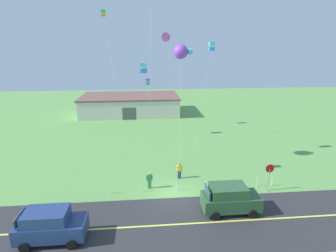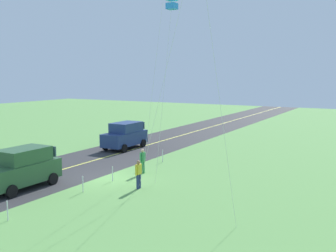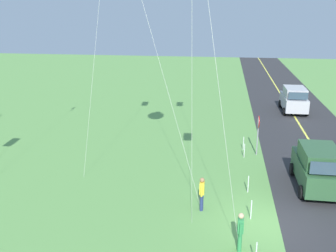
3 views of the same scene
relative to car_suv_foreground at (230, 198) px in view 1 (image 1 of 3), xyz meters
The scene contains 21 objects.
ground_plane 5.03m from the car_suv_foreground, 144.96° to the left, with size 120.00×120.00×0.10m, color #60994C.
asphalt_road 4.33m from the car_suv_foreground, 163.38° to the right, with size 120.00×7.00×0.00m, color #2D2D30.
road_centre_stripe 4.33m from the car_suv_foreground, 163.38° to the right, with size 120.00×0.16×0.00m, color #E5E04C.
car_suv_foreground is the anchor object (origin of this frame).
car_parked_west_near 12.83m from the car_suv_foreground, behind, with size 4.40×2.12×2.24m.
stop_sign 5.20m from the car_suv_foreground, 31.69° to the left, with size 0.76×0.08×2.56m.
person_adult_near 7.33m from the car_suv_foreground, 146.18° to the left, with size 0.58×0.22×1.60m.
person_adult_companion 6.53m from the car_suv_foreground, 118.77° to the left, with size 0.58×0.22×1.60m.
kite_blue_mid 14.36m from the car_suv_foreground, 105.84° to the left, with size 1.90×4.18×12.57m.
kite_yellow_high 15.68m from the car_suv_foreground, 85.71° to the left, with size 1.52×1.75×12.81m.
kite_green_far 20.45m from the car_suv_foreground, 107.62° to the left, with size 1.17×2.45×8.31m.
kite_pink_drift 21.34m from the car_suv_foreground, 101.53° to the left, with size 2.84×0.24×14.07m.
kite_orange_near 12.84m from the car_suv_foreground, 136.22° to the left, with size 2.24×0.56×11.01m.
kite_cyan_top 29.45m from the car_suv_foreground, 117.68° to the left, with size 2.39×3.33×17.23m.
warehouse_distant 34.24m from the car_suv_foreground, 105.35° to the left, with size 18.36×10.20×3.50m.
fence_post_0 10.24m from the car_suv_foreground, 159.94° to the left, with size 0.05×0.05×0.90m, color silver.
fence_post_1 7.71m from the car_suv_foreground, 152.82° to the left, with size 0.05×0.05×0.90m, color silver.
fence_post_2 5.11m from the car_suv_foreground, 136.19° to the left, with size 0.05×0.05×0.90m, color silver.
fence_post_3 3.73m from the car_suv_foreground, 106.65° to the left, with size 0.05×0.05×0.90m, color silver.
fence_post_4 5.20m from the car_suv_foreground, 42.85° to the left, with size 0.05×0.05×0.90m, color silver.
fence_post_5 6.29m from the car_suv_foreground, 34.12° to the left, with size 0.05×0.05×0.90m, color silver.
Camera 1 is at (-2.33, -19.92, 12.25)m, focal length 27.97 mm.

